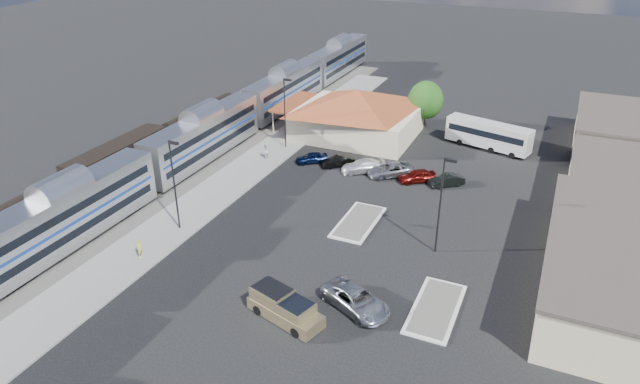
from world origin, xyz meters
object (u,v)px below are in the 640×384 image
at_px(station_depot, 357,112).
at_px(pickup_truck, 285,308).
at_px(suv, 356,300).
at_px(coach_bus, 488,134).

xyz_separation_m(station_depot, pickup_truck, (8.67, -37.56, -2.15)).
relative_size(suv, coach_bus, 0.54).
xyz_separation_m(pickup_truck, coach_bus, (8.04, 39.76, 0.98)).
bearing_deg(coach_bus, station_depot, 112.49).
height_order(station_depot, pickup_truck, station_depot).
distance_m(pickup_truck, suv, 5.39).
xyz_separation_m(suv, coach_bus, (3.74, 36.53, 1.15)).
relative_size(pickup_truck, suv, 1.09).
bearing_deg(suv, station_depot, 46.93).
distance_m(suv, coach_bus, 36.74).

